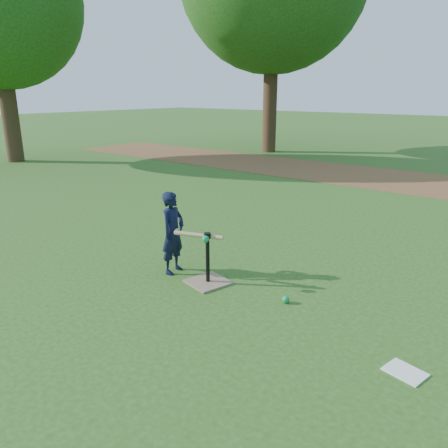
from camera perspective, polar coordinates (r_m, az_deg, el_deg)
The scene contains 7 objects.
ground at distance 5.15m, azimuth 0.43°, elevation -7.75°, with size 80.00×80.00×0.00m, color #285116.
dirt_strip at distance 11.73m, azimuth 23.96°, elevation 4.98°, with size 24.00×3.00×0.01m, color brown.
child at distance 5.32m, azimuth -6.69°, elevation -1.15°, with size 0.37×0.24×1.02m, color black.
wiffle_ball_ground at distance 4.73m, azimuth 8.07°, elevation -9.74°, with size 0.08×0.08×0.08m, color #0D9848.
clipboard at distance 3.95m, azimuth 22.57°, elevation -17.41°, with size 0.30×0.23×0.01m, color white.
batting_tee at distance 5.12m, azimuth -2.12°, elevation -6.56°, with size 0.52×0.52×0.61m.
swing_action at distance 5.00m, azimuth -3.48°, elevation -1.52°, with size 0.62×0.25×0.08m.
Camera 1 is at (2.90, -3.66, 2.16)m, focal length 35.00 mm.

